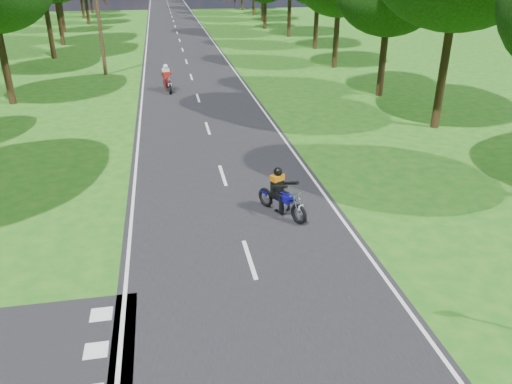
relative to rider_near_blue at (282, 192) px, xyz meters
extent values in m
plane|color=#1A5E15|center=(-1.48, -4.44, -0.81)|extent=(160.00, 160.00, 0.00)
cube|color=black|center=(-1.48, 45.56, -0.80)|extent=(7.00, 140.00, 0.02)
cube|color=silver|center=(-1.48, -2.44, -0.79)|extent=(0.12, 2.00, 0.01)
cube|color=silver|center=(-1.48, 3.56, -0.79)|extent=(0.12, 2.00, 0.01)
cube|color=silver|center=(-1.48, 9.56, -0.79)|extent=(0.12, 2.00, 0.01)
cube|color=silver|center=(-1.48, 15.56, -0.79)|extent=(0.12, 2.00, 0.01)
cube|color=silver|center=(-1.48, 21.56, -0.79)|extent=(0.12, 2.00, 0.01)
cube|color=silver|center=(-1.48, 27.56, -0.79)|extent=(0.12, 2.00, 0.01)
cube|color=silver|center=(-1.48, 33.56, -0.79)|extent=(0.12, 2.00, 0.01)
cube|color=silver|center=(-1.48, 39.56, -0.79)|extent=(0.12, 2.00, 0.01)
cube|color=silver|center=(-1.48, 45.56, -0.79)|extent=(0.12, 2.00, 0.01)
cube|color=silver|center=(-1.48, 51.56, -0.79)|extent=(0.12, 2.00, 0.01)
cube|color=silver|center=(-1.48, 57.56, -0.79)|extent=(0.12, 2.00, 0.01)
cube|color=silver|center=(-1.48, 63.56, -0.79)|extent=(0.12, 2.00, 0.01)
cube|color=silver|center=(-1.48, 69.56, -0.79)|extent=(0.12, 2.00, 0.01)
cube|color=silver|center=(-1.48, 75.56, -0.79)|extent=(0.12, 2.00, 0.01)
cube|color=silver|center=(-1.48, 81.56, -0.79)|extent=(0.12, 2.00, 0.01)
cube|color=silver|center=(-1.48, 87.56, -0.79)|extent=(0.12, 2.00, 0.01)
cube|color=silver|center=(-1.48, 93.56, -0.79)|extent=(0.12, 2.00, 0.01)
cube|color=silver|center=(-4.78, 45.56, -0.79)|extent=(0.10, 140.00, 0.01)
cube|color=silver|center=(1.82, 45.56, -0.79)|extent=(0.10, 140.00, 0.01)
cube|color=silver|center=(-5.28, -5.34, -0.79)|extent=(0.50, 0.50, 0.01)
cube|color=silver|center=(-5.28, -4.14, -0.79)|extent=(0.50, 0.50, 0.01)
cylinder|color=black|center=(-12.05, 16.32, 1.15)|extent=(0.40, 0.40, 3.91)
cylinder|color=black|center=(-14.41, 24.74, 1.09)|extent=(0.40, 0.40, 3.79)
cylinder|color=black|center=(-12.30, 31.16, 1.35)|extent=(0.40, 0.40, 4.32)
cylinder|color=black|center=(-12.73, 38.65, 1.39)|extent=(0.40, 0.40, 4.40)
cylinder|color=black|center=(-14.08, 48.34, 0.79)|extent=(0.40, 0.40, 3.20)
cylinder|color=black|center=(-12.22, 55.71, 0.80)|extent=(0.40, 0.40, 3.22)
cylinder|color=black|center=(-13.77, 63.47, 0.99)|extent=(0.40, 0.40, 3.61)
cylinder|color=black|center=(-13.41, 71.30, 0.52)|extent=(0.40, 0.40, 2.67)
cylinder|color=black|center=(9.59, 7.76, 1.47)|extent=(0.40, 0.40, 4.56)
cylinder|color=black|center=(9.45, 14.25, 0.94)|extent=(0.40, 0.40, 3.49)
cylinder|color=black|center=(9.59, 23.14, 1.04)|extent=(0.40, 0.40, 3.69)
cylinder|color=black|center=(10.70, 31.97, 1.06)|extent=(0.40, 0.40, 3.74)
cylinder|color=black|center=(10.24, 40.28, 1.51)|extent=(0.40, 0.40, 4.64)
cylinder|color=black|center=(9.07, 47.48, 0.64)|extent=(0.40, 0.40, 2.91)
cylinder|color=black|center=(10.29, 54.96, 1.13)|extent=(0.40, 0.40, 3.88)
cylinder|color=black|center=(10.62, 63.43, 1.28)|extent=(0.40, 0.40, 4.18)
cylinder|color=#382616|center=(-7.48, 23.56, 3.19)|extent=(0.26, 0.26, 8.00)
camera|label=1|loc=(-3.43, -13.95, 6.69)|focal=35.00mm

